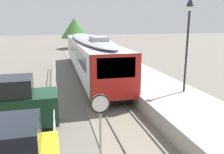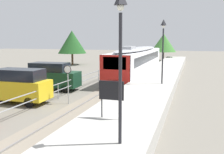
% 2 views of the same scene
% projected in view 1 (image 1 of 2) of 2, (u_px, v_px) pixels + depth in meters
% --- Properties ---
extents(ground_plane, '(160.00, 160.00, 0.00)m').
position_uv_depth(ground_plane, '(59.00, 88.00, 17.76)').
color(ground_plane, '#6B665B').
extents(track_rails, '(3.20, 60.00, 0.14)m').
position_uv_depth(track_rails, '(98.00, 85.00, 18.45)').
color(track_rails, slate).
rests_on(track_rails, ground).
extents(commuter_train, '(2.82, 20.44, 3.74)m').
position_uv_depth(commuter_train, '(89.00, 52.00, 22.01)').
color(commuter_train, silver).
rests_on(commuter_train, track_rails).
extents(station_platform, '(3.90, 60.00, 0.90)m').
position_uv_depth(station_platform, '(137.00, 78.00, 19.10)').
color(station_platform, '#A8A59E').
rests_on(station_platform, ground).
extents(platform_lamp_mid_platform, '(0.34, 0.34, 5.35)m').
position_uv_depth(platform_lamp_mid_platform, '(188.00, 27.00, 12.96)').
color(platform_lamp_mid_platform, '#232328').
rests_on(platform_lamp_mid_platform, station_platform).
extents(speed_limit_sign, '(0.61, 0.10, 2.81)m').
position_uv_depth(speed_limit_sign, '(100.00, 116.00, 7.06)').
color(speed_limit_sign, '#9EA0A5').
rests_on(speed_limit_sign, ground).
extents(carpark_fence, '(0.06, 36.06, 1.25)m').
position_uv_depth(carpark_fence, '(55.00, 140.00, 8.03)').
color(carpark_fence, '#9EA0A5').
rests_on(carpark_fence, ground).
extents(tree_behind_carpark, '(5.24, 5.24, 5.79)m').
position_uv_depth(tree_behind_carpark, '(75.00, 28.00, 43.85)').
color(tree_behind_carpark, brown).
rests_on(tree_behind_carpark, ground).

